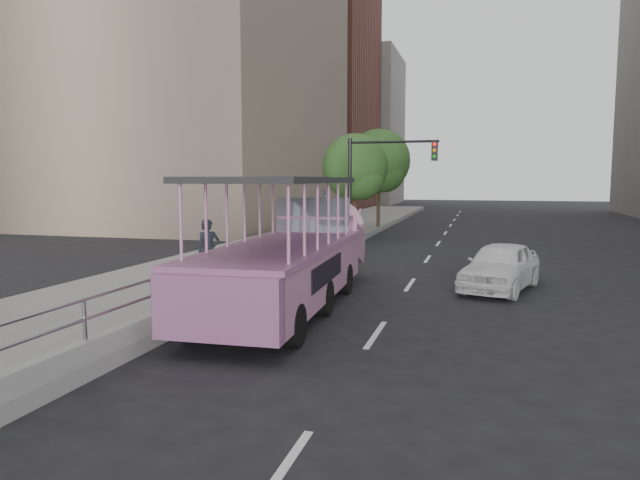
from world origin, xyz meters
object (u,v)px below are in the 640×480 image
duck_boat (294,257)px  pedestrian_near (208,251)px  traffic_signal (375,175)px  street_tree_far (380,163)px  parking_sign (325,217)px  street_tree_near (357,169)px  car (500,266)px

duck_boat → pedestrian_near: bearing=165.0°
traffic_signal → street_tree_far: size_ratio=0.81×
street_tree_far → duck_boat: bearing=-86.1°
parking_sign → traffic_signal: size_ratio=0.55×
parking_sign → street_tree_far: 13.71m
pedestrian_near → street_tree_far: (1.44, 20.69, 3.08)m
traffic_signal → street_tree_near: size_ratio=0.91×
car → traffic_signal: size_ratio=0.81×
car → traffic_signal: (-5.39, 8.56, 2.78)m
street_tree_near → duck_boat: bearing=-83.9°
duck_boat → traffic_signal: traffic_signal is taller
street_tree_near → street_tree_far: (0.20, 6.00, 0.49)m
pedestrian_near → street_tree_near: bearing=37.8°
duck_boat → street_tree_far: street_tree_far is taller
duck_boat → car: duck_boat is taller
pedestrian_near → traffic_signal: traffic_signal is taller
traffic_signal → street_tree_far: 9.57m
pedestrian_near → duck_boat: bearing=-62.4°
duck_boat → street_tree_near: street_tree_near is taller
car → pedestrian_near: (-8.23, -2.70, 0.51)m
car → parking_sign: size_ratio=1.47×
car → street_tree_near: street_tree_near is taller
street_tree_near → street_tree_far: 6.02m
pedestrian_near → street_tree_near: 14.97m
pedestrian_near → street_tree_near: street_tree_near is taller
parking_sign → duck_boat: bearing=-80.4°
parking_sign → street_tree_near: (-0.30, 7.48, 2.03)m
pedestrian_near → traffic_signal: bearing=28.5°
pedestrian_near → parking_sign: (1.54, 7.21, 0.56)m
car → pedestrian_near: pedestrian_near is taller
parking_sign → street_tree_far: (-0.10, 13.48, 2.52)m
street_tree_near → street_tree_far: bearing=88.1°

